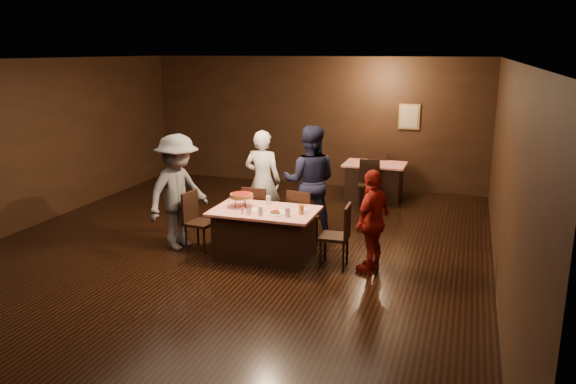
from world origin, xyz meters
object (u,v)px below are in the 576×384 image
object	(u,v)px
diner_white_jacket	(263,181)
main_table	(265,234)
diner_red_shirt	(373,221)
glass_amber	(301,210)
glass_front_right	(287,212)
glass_back	(268,200)
chair_back_far	(379,171)
diner_grey_knit	(178,192)
chair_back_near	(369,184)
diner_navy_hoodie	(310,182)
chair_end_right	(334,235)
plate_empty	(302,210)
pizza_stand	(241,195)
glass_front_left	(261,211)
back_table	(374,181)
chair_far_right	(304,217)
chair_end_left	(200,222)
chair_far_left	(258,213)

from	to	relation	value
diner_white_jacket	main_table	bearing A→B (deg)	112.68
diner_red_shirt	diner_white_jacket	bearing A→B (deg)	-102.97
glass_amber	diner_red_shirt	bearing A→B (deg)	1.49
glass_front_right	glass_back	distance (m)	0.74
chair_back_far	diner_grey_knit	distance (m)	5.34
chair_back_near	diner_white_jacket	world-z (taller)	diner_white_jacket
diner_white_jacket	chair_back_far	bearing A→B (deg)	-112.80
glass_front_right	glass_amber	size ratio (longest dim) A/B	1.00
diner_navy_hoodie	chair_back_far	bearing A→B (deg)	-110.38
chair_end_right	diner_navy_hoodie	xyz separation A→B (m)	(-0.74, 1.24, 0.49)
plate_empty	glass_back	distance (m)	0.62
chair_back_far	glass_amber	xyz separation A→B (m)	(-0.40, -4.76, 0.37)
chair_back_far	glass_amber	world-z (taller)	chair_back_far
pizza_stand	glass_front_left	world-z (taller)	pizza_stand
chair_end_right	chair_back_far	world-z (taller)	same
diner_white_jacket	pizza_stand	distance (m)	1.23
chair_back_near	chair_back_far	distance (m)	1.30
back_table	pizza_stand	bearing A→B (deg)	-109.06
chair_back_near	chair_end_right	bearing A→B (deg)	-96.45
chair_far_right	glass_back	size ratio (longest dim) A/B	6.79
main_table	diner_red_shirt	distance (m)	1.71
chair_back_near	diner_white_jacket	bearing A→B (deg)	-133.33
chair_end_left	glass_front_left	xyz separation A→B (m)	(1.15, -0.30, 0.37)
chair_far_right	diner_grey_knit	world-z (taller)	diner_grey_knit
chair_end_right	glass_amber	size ratio (longest dim) A/B	6.79
diner_red_shirt	glass_front_right	world-z (taller)	diner_red_shirt
chair_back_near	chair_back_far	xyz separation A→B (m)	(0.00, 1.30, 0.00)
chair_back_far	diner_red_shirt	world-z (taller)	diner_red_shirt
back_table	chair_back_near	xyz separation A→B (m)	(0.00, -0.70, 0.09)
diner_white_jacket	glass_back	bearing A→B (deg)	116.14
main_table	back_table	distance (m)	4.23
back_table	chair_far_right	size ratio (longest dim) A/B	1.37
main_table	glass_front_right	distance (m)	0.69
back_table	pizza_stand	world-z (taller)	pizza_stand
chair_far_right	glass_front_right	bearing A→B (deg)	101.81
chair_end_left	chair_back_near	size ratio (longest dim) A/B	1.00
main_table	chair_end_left	size ratio (longest dim) A/B	1.68
diner_white_jacket	pizza_stand	size ratio (longest dim) A/B	4.75
back_table	plate_empty	world-z (taller)	plate_empty
chair_far_left	chair_far_right	world-z (taller)	same
back_table	chair_back_near	world-z (taller)	chair_back_near
chair_far_right	pizza_stand	bearing A→B (deg)	50.13
diner_red_shirt	pizza_stand	xyz separation A→B (m)	(-2.06, 0.07, 0.19)
glass_front_left	glass_front_right	distance (m)	0.40
chair_end_right	pizza_stand	bearing A→B (deg)	-94.63
chair_end_right	diner_navy_hoodie	world-z (taller)	diner_navy_hoodie
chair_end_right	diner_grey_knit	size ratio (longest dim) A/B	0.51
chair_far_left	diner_grey_knit	bearing A→B (deg)	34.85
chair_end_right	chair_back_far	size ratio (longest dim) A/B	1.00
diner_navy_hoodie	diner_grey_knit	xyz separation A→B (m)	(-1.84, -1.24, -0.03)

